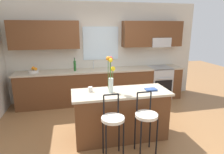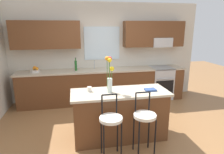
{
  "view_description": "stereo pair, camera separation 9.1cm",
  "coord_description": "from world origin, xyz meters",
  "px_view_note": "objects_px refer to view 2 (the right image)",
  "views": [
    {
      "loc": [
        -0.87,
        -3.41,
        2.06
      ],
      "look_at": [
        0.0,
        0.55,
        1.0
      ],
      "focal_mm": 31.2,
      "sensor_mm": 36.0,
      "label": 1
    },
    {
      "loc": [
        -0.78,
        -3.43,
        2.06
      ],
      "look_at": [
        0.0,
        0.55,
        1.0
      ],
      "focal_mm": 31.2,
      "sensor_mm": 36.0,
      "label": 2
    }
  ],
  "objects_px": {
    "flower_vase": "(110,74)",
    "fruit_bowl_oranges": "(35,70)",
    "kitchen_island": "(120,115)",
    "bottle_olive_oil": "(76,65)",
    "oven_range": "(160,83)",
    "cookbook": "(150,90)",
    "bar_stool_middle": "(145,118)",
    "bar_stool_near": "(111,121)",
    "mug_ceramic": "(89,89)"
  },
  "relations": [
    {
      "from": "bar_stool_middle",
      "to": "cookbook",
      "type": "bearing_deg",
      "value": 60.54
    },
    {
      "from": "bar_stool_near",
      "to": "mug_ceramic",
      "type": "xyz_separation_m",
      "value": [
        -0.27,
        0.66,
        0.33
      ]
    },
    {
      "from": "kitchen_island",
      "to": "bottle_olive_oil",
      "type": "height_order",
      "value": "bottle_olive_oil"
    },
    {
      "from": "flower_vase",
      "to": "kitchen_island",
      "type": "bearing_deg",
      "value": 2.95
    },
    {
      "from": "oven_range",
      "to": "cookbook",
      "type": "bearing_deg",
      "value": -119.86
    },
    {
      "from": "oven_range",
      "to": "bar_stool_middle",
      "type": "xyz_separation_m",
      "value": [
        -1.39,
        -2.42,
        0.18
      ]
    },
    {
      "from": "bar_stool_middle",
      "to": "flower_vase",
      "type": "xyz_separation_m",
      "value": [
        -0.47,
        0.55,
        0.63
      ]
    },
    {
      "from": "kitchen_island",
      "to": "flower_vase",
      "type": "xyz_separation_m",
      "value": [
        -0.19,
        -0.01,
        0.8
      ]
    },
    {
      "from": "oven_range",
      "to": "mug_ceramic",
      "type": "bearing_deg",
      "value": -141.3
    },
    {
      "from": "kitchen_island",
      "to": "oven_range",
      "type": "bearing_deg",
      "value": 48.33
    },
    {
      "from": "flower_vase",
      "to": "cookbook",
      "type": "bearing_deg",
      "value": -3.8
    },
    {
      "from": "flower_vase",
      "to": "cookbook",
      "type": "height_order",
      "value": "flower_vase"
    },
    {
      "from": "oven_range",
      "to": "kitchen_island",
      "type": "distance_m",
      "value": 2.5
    },
    {
      "from": "kitchen_island",
      "to": "bar_stool_middle",
      "type": "height_order",
      "value": "bar_stool_middle"
    },
    {
      "from": "mug_ceramic",
      "to": "fruit_bowl_oranges",
      "type": "bearing_deg",
      "value": 124.68
    },
    {
      "from": "oven_range",
      "to": "flower_vase",
      "type": "height_order",
      "value": "flower_vase"
    },
    {
      "from": "kitchen_island",
      "to": "bottle_olive_oil",
      "type": "xyz_separation_m",
      "value": [
        -0.75,
        1.89,
        0.6
      ]
    },
    {
      "from": "flower_vase",
      "to": "fruit_bowl_oranges",
      "type": "height_order",
      "value": "flower_vase"
    },
    {
      "from": "flower_vase",
      "to": "bar_stool_middle",
      "type": "bearing_deg",
      "value": -49.42
    },
    {
      "from": "bar_stool_middle",
      "to": "mug_ceramic",
      "type": "xyz_separation_m",
      "value": [
        -0.82,
        0.66,
        0.33
      ]
    },
    {
      "from": "cookbook",
      "to": "bottle_olive_oil",
      "type": "xyz_separation_m",
      "value": [
        -1.31,
        1.95,
        0.12
      ]
    },
    {
      "from": "oven_range",
      "to": "flower_vase",
      "type": "xyz_separation_m",
      "value": [
        -1.85,
        -1.88,
        0.81
      ]
    },
    {
      "from": "mug_ceramic",
      "to": "flower_vase",
      "type": "bearing_deg",
      "value": -17.69
    },
    {
      "from": "fruit_bowl_oranges",
      "to": "mug_ceramic",
      "type": "bearing_deg",
      "value": -55.32
    },
    {
      "from": "mug_ceramic",
      "to": "oven_range",
      "type": "bearing_deg",
      "value": 38.7
    },
    {
      "from": "kitchen_island",
      "to": "flower_vase",
      "type": "distance_m",
      "value": 0.82
    },
    {
      "from": "kitchen_island",
      "to": "fruit_bowl_oranges",
      "type": "distance_m",
      "value": 2.65
    },
    {
      "from": "kitchen_island",
      "to": "mug_ceramic",
      "type": "relative_size",
      "value": 19.61
    },
    {
      "from": "oven_range",
      "to": "cookbook",
      "type": "relative_size",
      "value": 4.6
    },
    {
      "from": "kitchen_island",
      "to": "bar_stool_near",
      "type": "bearing_deg",
      "value": -116.34
    },
    {
      "from": "mug_ceramic",
      "to": "fruit_bowl_oranges",
      "type": "height_order",
      "value": "fruit_bowl_oranges"
    },
    {
      "from": "bar_stool_near",
      "to": "fruit_bowl_oranges",
      "type": "bearing_deg",
      "value": 121.61
    },
    {
      "from": "bar_stool_near",
      "to": "cookbook",
      "type": "bearing_deg",
      "value": 30.86
    },
    {
      "from": "bar_stool_middle",
      "to": "fruit_bowl_oranges",
      "type": "xyz_separation_m",
      "value": [
        -2.06,
        2.45,
        0.33
      ]
    },
    {
      "from": "kitchen_island",
      "to": "bar_stool_near",
      "type": "height_order",
      "value": "bar_stool_near"
    },
    {
      "from": "mug_ceramic",
      "to": "bottle_olive_oil",
      "type": "height_order",
      "value": "bottle_olive_oil"
    },
    {
      "from": "oven_range",
      "to": "kitchen_island",
      "type": "height_order",
      "value": "same"
    },
    {
      "from": "bar_stool_near",
      "to": "bar_stool_middle",
      "type": "distance_m",
      "value": 0.55
    },
    {
      "from": "flower_vase",
      "to": "bottle_olive_oil",
      "type": "distance_m",
      "value": 1.99
    },
    {
      "from": "kitchen_island",
      "to": "cookbook",
      "type": "bearing_deg",
      "value": -6.12
    },
    {
      "from": "bar_stool_near",
      "to": "oven_range",
      "type": "bearing_deg",
      "value": 51.36
    },
    {
      "from": "flower_vase",
      "to": "fruit_bowl_oranges",
      "type": "distance_m",
      "value": 2.5
    },
    {
      "from": "flower_vase",
      "to": "mug_ceramic",
      "type": "height_order",
      "value": "flower_vase"
    },
    {
      "from": "kitchen_island",
      "to": "fruit_bowl_oranges",
      "type": "height_order",
      "value": "fruit_bowl_oranges"
    },
    {
      "from": "bar_stool_middle",
      "to": "fruit_bowl_oranges",
      "type": "bearing_deg",
      "value": 130.03
    },
    {
      "from": "flower_vase",
      "to": "fruit_bowl_oranges",
      "type": "bearing_deg",
      "value": 129.87
    },
    {
      "from": "mug_ceramic",
      "to": "bottle_olive_oil",
      "type": "relative_size",
      "value": 0.26
    },
    {
      "from": "bar_stool_near",
      "to": "bottle_olive_oil",
      "type": "relative_size",
      "value": 3.02
    },
    {
      "from": "bar_stool_near",
      "to": "mug_ceramic",
      "type": "height_order",
      "value": "bar_stool_near"
    },
    {
      "from": "bottle_olive_oil",
      "to": "kitchen_island",
      "type": "bearing_deg",
      "value": -68.29
    }
  ]
}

